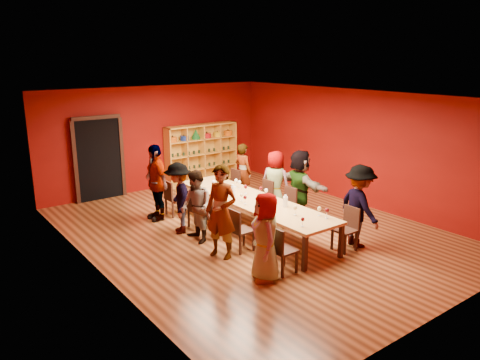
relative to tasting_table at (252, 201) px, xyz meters
The scene contains 46 objects.
room_shell 0.80m from the tasting_table, ahead, with size 7.10×9.10×3.04m.
tasting_table is the anchor object (origin of this frame).
doorway 4.80m from the tasting_table, 112.09° to the left, with size 1.40×0.17×2.30m.
shelving_unit 4.55m from the tasting_table, 72.08° to the left, with size 2.40×0.40×1.80m.
chair_person_left_0 2.18m from the tasting_table, 114.82° to the right, with size 0.42×0.42×0.89m.
person_left_0 2.34m from the tasting_table, 122.68° to the right, with size 0.77×0.42×1.59m, color #D18C90.
chair_person_left_1 1.18m from the tasting_table, 141.48° to the right, with size 0.42×0.42×0.89m.
person_left_1 1.54m from the tasting_table, 151.52° to the right, with size 0.67×0.49×1.85m, color #C0818B.
chair_person_left_2 0.96m from the tasting_table, 166.19° to the left, with size 0.42×0.42×0.89m.
person_left_2 1.34m from the tasting_table, behind, with size 0.75×0.41×1.54m, color #CD8996.
chair_person_left_3 1.31m from the tasting_table, 134.84° to the left, with size 0.42×0.42×0.89m.
person_left_3 1.63m from the tasting_table, 145.70° to the left, with size 1.03×0.42×1.59m, color white.
chair_person_left_4 2.21m from the tasting_table, 114.47° to the left, with size 0.42×0.42×0.89m.
person_left_4 2.41m from the tasting_table, 123.60° to the left, with size 1.07×0.49×1.83m, color #525257.
chair_person_right_0 2.17m from the tasting_table, 65.13° to the right, with size 0.42×0.42×0.89m.
person_right_0 2.33m from the tasting_table, 57.80° to the right, with size 1.11×0.46×1.72m, color #141437.
chair_person_right_2 0.95m from the tasting_table, ahead, with size 0.42×0.42×0.89m.
person_right_2 1.33m from the tasting_table, ahead, with size 1.61×0.46×1.73m, color #6095C6.
chair_person_right_3 1.14m from the tasting_table, 35.76° to the left, with size 0.42×0.42×0.89m.
person_right_3 1.41m from the tasting_table, 27.69° to the left, with size 0.77×0.42×1.58m, color tan.
chair_person_right_4 2.21m from the tasting_table, 65.53° to the left, with size 0.42×0.42×0.89m.
person_right_4 2.37m from the tasting_table, 57.64° to the left, with size 0.57×0.42×1.57m, color #C78691.
wine_glass_0 0.78m from the tasting_table, 112.54° to the left, with size 0.08×0.08×0.19m.
wine_glass_1 0.88m from the tasting_table, 115.83° to the right, with size 0.07×0.07×0.19m.
wine_glass_2 0.49m from the tasting_table, 71.87° to the left, with size 0.09×0.09×0.22m.
wine_glass_3 1.07m from the tasting_table, 73.46° to the left, with size 0.08×0.08×0.21m.
wine_glass_4 1.71m from the tasting_table, 78.81° to the left, with size 0.09×0.09×0.21m.
wine_glass_5 0.42m from the tasting_table, 19.82° to the left, with size 0.08×0.08×0.20m.
wine_glass_6 1.38m from the tasting_table, 89.28° to the right, with size 0.08×0.08×0.21m.
wine_glass_7 1.85m from the tasting_table, 81.88° to the left, with size 0.07×0.07×0.18m.
wine_glass_8 0.43m from the tasting_table, 151.37° to the right, with size 0.08×0.08×0.19m.
wine_glass_9 1.94m from the tasting_table, 99.31° to the right, with size 0.07×0.07×0.18m.
wine_glass_10 1.98m from the tasting_table, 100.96° to the left, with size 0.09×0.09×0.22m.
wine_glass_11 0.33m from the tasting_table, behind, with size 0.07×0.07×0.18m.
wine_glass_12 0.84m from the tasting_table, 68.01° to the right, with size 0.07×0.07×0.18m.
wine_glass_13 1.25m from the tasting_table, 99.75° to the left, with size 0.09×0.09×0.21m.
wine_glass_14 1.11m from the tasting_table, 105.69° to the right, with size 0.07×0.07×0.18m.
wine_glass_15 1.92m from the tasting_table, 78.78° to the right, with size 0.09×0.09×0.21m.
wine_glass_16 0.90m from the tasting_table, 72.12° to the left, with size 0.08×0.08×0.21m.
wine_glass_17 0.41m from the tasting_table, 10.11° to the right, with size 0.08×0.08×0.20m.
wine_glass_18 1.72m from the tasting_table, 77.35° to the right, with size 0.08×0.08×0.19m.
wine_glass_19 0.48m from the tasting_table, 96.37° to the right, with size 0.09×0.09×0.21m.
spittoon_bowl 0.43m from the tasting_table, 69.18° to the right, with size 0.30×0.30×0.17m, color silver.
carafe_a 0.50m from the tasting_table, 120.28° to the left, with size 0.11×0.11×0.28m.
carafe_b 0.89m from the tasting_table, 75.13° to the right, with size 0.13×0.13×0.26m.
wine_bottle 1.54m from the tasting_table, 85.00° to the left, with size 0.09×0.09×0.29m.
Camera 1 is at (-6.16, -7.75, 3.84)m, focal length 35.00 mm.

